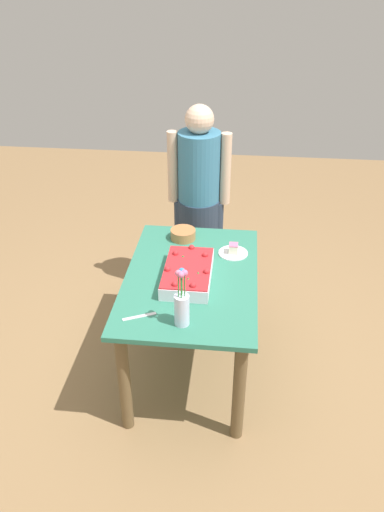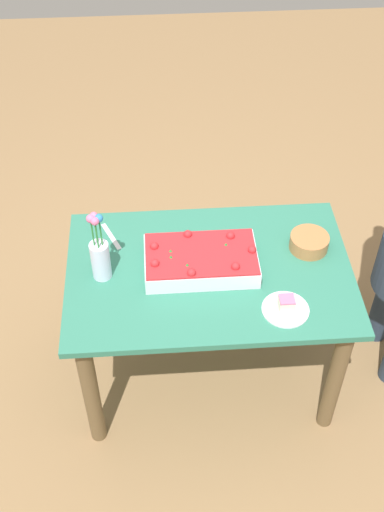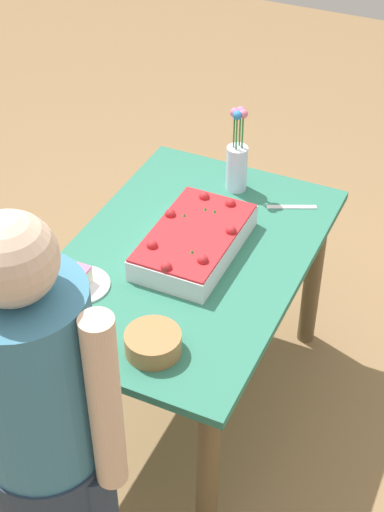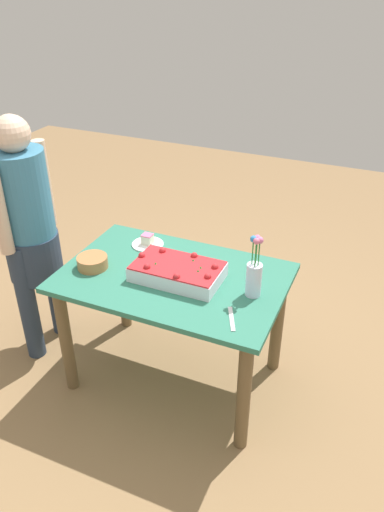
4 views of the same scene
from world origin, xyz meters
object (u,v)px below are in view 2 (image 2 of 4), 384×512
Objects in this scene: sheet_cake at (201,260)px; cake_knife at (111,236)px; fruit_bowl at (309,242)px; serving_plate_with_slice at (286,307)px; flower_vase at (100,255)px.

cake_knife is (-0.38, 0.21, -0.04)m from sheet_cake.
fruit_bowl is at bearing 10.27° from sheet_cake.
sheet_cake is 2.79× the size of fruit_bowl.
sheet_cake is 0.43m from cake_knife.
fruit_bowl is (0.16, 0.34, 0.01)m from serving_plate_with_slice.
flower_vase is at bearing -173.39° from fruit_bowl.
flower_vase is 2.00× the size of fruit_bowl.
sheet_cake is at bearing 140.91° from serving_plate_with_slice.
flower_vase reaches higher than sheet_cake.
sheet_cake is at bearing 2.30° from flower_vase.
sheet_cake reaches higher than fruit_bowl.
cake_knife is (-0.69, 0.47, -0.02)m from serving_plate_with_slice.
fruit_bowl is at bearing -123.08° from cake_knife.
flower_vase reaches higher than serving_plate_with_slice.
flower_vase reaches higher than fruit_bowl.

